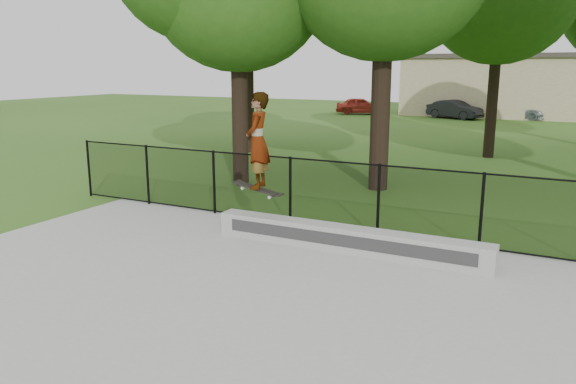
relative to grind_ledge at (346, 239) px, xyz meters
name	(u,v)px	position (x,y,z in m)	size (l,w,h in m)	color
ground	(213,377)	(0.21, -4.70, -0.30)	(100.00, 100.00, 0.00)	#315919
concrete_slab	(213,374)	(0.21, -4.70, -0.27)	(14.00, 12.00, 0.06)	#9F9F9A
grind_ledge	(346,239)	(0.00, 0.00, 0.00)	(5.34, 0.40, 0.47)	#AEAEA9
car_a	(361,106)	(-10.56, 30.00, 0.32)	(1.46, 3.61, 1.24)	maroon
car_b	(455,109)	(-3.71, 29.55, 0.32)	(1.31, 3.40, 1.24)	black
car_c	(515,109)	(-0.05, 31.26, 0.33)	(1.75, 3.95, 1.25)	#8B969D
skater_airborne	(258,142)	(-1.77, -0.22, 1.75)	(0.83, 0.77, 2.01)	black
chainlink_fence	(378,200)	(0.21, 1.20, 0.52)	(16.06, 0.06, 1.50)	black
distant_building	(494,85)	(-1.79, 33.30, 1.87)	(12.40, 6.40, 4.30)	#CDBB90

